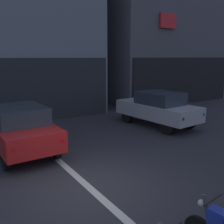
# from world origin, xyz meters

# --- Properties ---
(ground_plane) EXTENTS (120.00, 120.00, 0.00)m
(ground_plane) POSITION_xyz_m (0.00, 0.00, 0.00)
(ground_plane) COLOR #333338
(lane_centre_line) EXTENTS (0.20, 18.00, 0.01)m
(lane_centre_line) POSITION_xyz_m (0.00, 6.00, 0.00)
(lane_centre_line) COLOR silver
(lane_centre_line) RESTS_ON ground
(building_far_right) EXTENTS (9.36, 9.98, 12.13)m
(building_far_right) POSITION_xyz_m (11.33, 12.28, 6.05)
(building_far_right) COLOR #56565B
(building_far_right) RESTS_ON ground
(car_red_crossing_near) EXTENTS (1.86, 4.14, 1.64)m
(car_red_crossing_near) POSITION_xyz_m (-0.81, 3.61, 0.89)
(car_red_crossing_near) COLOR black
(car_red_crossing_near) RESTS_ON ground
(car_silver_parked_kerbside) EXTENTS (2.12, 4.24, 1.64)m
(car_silver_parked_kerbside) POSITION_xyz_m (5.63, 3.74, 0.89)
(car_silver_parked_kerbside) COLOR black
(car_silver_parked_kerbside) RESTS_ON ground
(car_grey_down_street) EXTENTS (1.82, 4.12, 1.64)m
(car_grey_down_street) POSITION_xyz_m (2.19, 12.77, 0.89)
(car_grey_down_street) COLOR black
(car_grey_down_street) RESTS_ON ground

